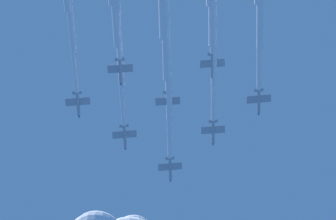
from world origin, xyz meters
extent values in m
cylinder|color=#9EA3AD|center=(-15.85, -14.51, 213.82)|extent=(7.42, 7.04, 1.23)
cone|color=#1959A5|center=(-19.55, -17.95, 213.82)|extent=(1.75, 1.74, 1.17)
cylinder|color=black|center=(-12.38, -11.27, 213.82)|extent=(1.07, 1.08, 0.92)
ellipsoid|color=black|center=(-17.26, -15.90, 214.28)|extent=(1.96, 1.91, 0.77)
cube|color=#9EA3AD|center=(-15.46, -14.14, 213.77)|extent=(7.67, 7.95, 1.21)
cube|color=#1959A5|center=(-12.85, -16.94, 213.35)|extent=(2.16, 2.09, 0.19)
cube|color=#1959A5|center=(-18.06, -11.35, 214.32)|extent=(2.16, 2.09, 0.19)
cube|color=#9EA3AD|center=(-13.09, -11.93, 213.82)|extent=(2.98, 3.08, 0.51)
cube|color=#1959A5|center=(-13.01, -12.02, 214.76)|extent=(1.27, 1.22, 1.90)
cylinder|color=white|center=(-6.86, -6.12, 213.82)|extent=(13.27, 12.51, 1.57)
cylinder|color=white|center=(3.55, 3.98, 213.85)|extent=(13.80, 13.09, 2.35)
cylinder|color=white|center=(14.44, 13.56, 213.80)|extent=(14.34, 13.66, 3.13)
cylinder|color=white|center=(25.35, 23.13, 213.74)|extent=(14.87, 14.23, 3.92)
cylinder|color=#9EA3AD|center=(3.57, -17.54, 215.23)|extent=(7.47, 6.94, 1.20)
cone|color=#1959A5|center=(-0.17, -20.94, 215.23)|extent=(1.73, 1.72, 1.14)
cylinder|color=black|center=(7.09, -14.35, 215.23)|extent=(1.05, 1.07, 0.90)
ellipsoid|color=black|center=(2.13, -18.91, 215.70)|extent=(1.96, 1.89, 0.75)
cube|color=#9EA3AD|center=(3.97, -17.18, 215.18)|extent=(7.63, 8.02, 0.95)
cube|color=#1959A5|center=(6.55, -20.02, 214.88)|extent=(2.18, 2.07, 0.17)
cube|color=#1959A5|center=(1.39, -14.34, 215.62)|extent=(2.18, 2.07, 0.17)
cube|color=#9EA3AD|center=(6.37, -15.00, 215.23)|extent=(2.96, 3.11, 0.41)
cube|color=#1959A5|center=(6.43, -15.07, 216.18)|extent=(1.24, 1.17, 1.90)
cylinder|color=white|center=(12.55, -9.39, 215.23)|extent=(13.08, 12.07, 1.53)
cylinder|color=white|center=(22.83, 0.34, 215.26)|extent=(13.59, 12.64, 2.29)
cylinder|color=white|center=(33.59, 9.54, 215.22)|extent=(14.11, 13.20, 3.06)
cylinder|color=#9EA3AD|center=(-17.16, 5.11, 216.76)|extent=(7.39, 7.03, 1.20)
cone|color=#1959A5|center=(-20.84, 1.65, 216.76)|extent=(1.73, 1.72, 1.14)
cylinder|color=black|center=(-13.69, 8.35, 216.76)|extent=(1.06, 1.07, 0.90)
ellipsoid|color=black|center=(-18.57, 3.72, 217.23)|extent=(1.95, 1.90, 0.75)
cube|color=#9EA3AD|center=(-16.77, 5.48, 216.71)|extent=(7.69, 7.96, 0.98)
cube|color=#1959A5|center=(-14.14, 2.68, 216.40)|extent=(2.16, 2.09, 0.17)
cube|color=#1959A5|center=(-19.38, 8.27, 217.17)|extent=(2.16, 2.09, 0.17)
cube|color=#9EA3AD|center=(-14.40, 7.69, 216.76)|extent=(2.99, 3.08, 0.42)
cube|color=#1959A5|center=(-14.33, 7.62, 217.71)|extent=(1.23, 1.18, 1.90)
cylinder|color=white|center=(-8.52, 13.20, 216.76)|extent=(12.43, 11.79, 1.53)
cylinder|color=white|center=(1.17, 22.69, 216.79)|extent=(12.96, 12.35, 2.30)
cylinder|color=white|center=(11.35, 31.67, 216.75)|extent=(13.48, 12.91, 3.07)
cylinder|color=#9EA3AD|center=(2.26, 2.07, 214.29)|extent=(7.39, 7.02, 1.20)
cone|color=#1959A5|center=(-1.42, -1.38, 214.29)|extent=(1.73, 1.72, 1.14)
cylinder|color=black|center=(5.74, 5.32, 214.29)|extent=(1.05, 1.07, 0.90)
ellipsoid|color=black|center=(0.85, 0.69, 214.75)|extent=(1.95, 1.90, 0.75)
cube|color=#9EA3AD|center=(2.66, 2.44, 214.24)|extent=(7.69, 7.96, 0.94)
cube|color=#1959A5|center=(5.28, -0.36, 213.94)|extent=(2.16, 2.09, 0.17)
cube|color=#1959A5|center=(0.04, 5.24, 214.67)|extent=(2.16, 2.09, 0.17)
cube|color=#9EA3AD|center=(5.03, 4.65, 214.29)|extent=(2.99, 3.09, 0.40)
cube|color=#1959A5|center=(5.09, 4.59, 215.23)|extent=(1.23, 1.17, 1.90)
cylinder|color=white|center=(10.90, 10.14, 214.29)|extent=(12.42, 11.75, 1.53)
cylinder|color=white|center=(20.59, 19.61, 214.32)|extent=(12.94, 12.31, 2.29)
cylinder|color=#9EA3AD|center=(22.99, -20.58, 216.46)|extent=(7.49, 6.92, 1.20)
cone|color=#1959A5|center=(19.24, -23.96, 216.46)|extent=(1.73, 1.72, 1.14)
cylinder|color=black|center=(26.52, -17.39, 216.46)|extent=(1.05, 1.07, 0.90)
ellipsoid|color=black|center=(21.55, -21.94, 216.93)|extent=(1.96, 1.88, 0.75)
cube|color=#9EA3AD|center=(23.39, -20.21, 216.41)|extent=(7.61, 8.03, 0.96)
cube|color=#1959A5|center=(25.96, -23.06, 216.11)|extent=(2.18, 2.07, 0.17)
cube|color=#1959A5|center=(20.83, -17.37, 216.86)|extent=(2.18, 2.07, 0.17)
cube|color=#9EA3AD|center=(25.80, -18.04, 216.46)|extent=(2.96, 3.11, 0.41)
cube|color=#1959A5|center=(25.86, -18.11, 217.41)|extent=(1.24, 1.16, 1.90)
cylinder|color=white|center=(31.98, -12.47, 216.46)|extent=(13.07, 12.00, 1.53)
cylinder|color=white|center=(42.25, -2.80, 216.49)|extent=(13.58, 12.57, 2.30)
cylinder|color=#9EA3AD|center=(-18.46, 24.72, 213.61)|extent=(7.51, 6.92, 1.22)
cone|color=#1959A5|center=(-22.22, 21.35, 213.61)|extent=(1.74, 1.73, 1.16)
cylinder|color=black|center=(-14.93, 27.90, 213.61)|extent=(1.06, 1.08, 0.92)
ellipsoid|color=black|center=(-19.90, 23.36, 214.07)|extent=(1.97, 1.89, 0.76)
cube|color=#9EA3AD|center=(-18.06, 25.09, 213.56)|extent=(7.59, 8.02, 1.13)
cube|color=#1959A5|center=(-15.50, 22.24, 213.17)|extent=(2.18, 2.06, 0.18)
cube|color=#1959A5|center=(-20.61, 27.93, 214.08)|extent=(2.18, 2.06, 0.18)
cube|color=#9EA3AD|center=(-15.65, 27.25, 213.61)|extent=(2.95, 3.11, 0.48)
cube|color=#1959A5|center=(-15.57, 27.16, 214.55)|extent=(1.27, 1.19, 1.90)
cylinder|color=white|center=(-9.24, 33.00, 213.61)|extent=(13.61, 12.45, 1.55)
cylinder|color=white|center=(1.50, 43.04, 213.64)|extent=(14.13, 13.03, 2.33)
cylinder|color=#9EA3AD|center=(21.69, -0.96, 214.00)|extent=(7.41, 7.04, 1.22)
cone|color=#1959A5|center=(18.00, -4.41, 214.00)|extent=(1.74, 1.73, 1.16)
cylinder|color=black|center=(25.16, 2.28, 214.00)|extent=(1.06, 1.08, 0.91)
ellipsoid|color=black|center=(20.28, -2.35, 214.46)|extent=(1.96, 1.91, 0.76)
cube|color=#9EA3AD|center=(22.08, -0.59, 213.95)|extent=(7.68, 7.95, 1.11)
cube|color=#1959A5|center=(24.70, -3.39, 213.57)|extent=(2.16, 2.09, 0.18)
cube|color=#1959A5|center=(19.47, 2.20, 214.46)|extent=(2.16, 2.09, 0.18)
cube|color=#9EA3AD|center=(24.45, 1.62, 214.00)|extent=(2.98, 3.08, 0.47)
cube|color=#1959A5|center=(24.52, 1.54, 214.94)|extent=(1.25, 1.20, 1.90)
cylinder|color=white|center=(31.05, 7.79, 214.00)|extent=(14.11, 13.33, 1.55)
cylinder|color=#9EA3AD|center=(0.96, 21.69, 216.34)|extent=(7.45, 7.00, 1.23)
cone|color=#1959A5|center=(-2.75, 18.27, 216.34)|extent=(1.75, 1.74, 1.17)
cylinder|color=black|center=(4.45, 24.91, 216.34)|extent=(1.06, 1.08, 0.92)
ellipsoid|color=black|center=(-0.46, 20.30, 216.80)|extent=(1.97, 1.90, 0.77)
cube|color=#9EA3AD|center=(1.35, 22.06, 216.29)|extent=(7.65, 7.97, 1.17)
cube|color=#1959A5|center=(3.95, 19.24, 215.89)|extent=(2.17, 2.08, 0.19)
cube|color=#1959A5|center=(-1.23, 24.86, 216.83)|extent=(2.17, 2.08, 0.19)
cube|color=#9EA3AD|center=(3.74, 24.25, 216.34)|extent=(2.97, 3.09, 0.49)
cube|color=#1959A5|center=(3.82, 24.16, 217.28)|extent=(1.27, 1.21, 1.90)
cylinder|color=white|center=(9.82, 29.85, 216.34)|extent=(12.90, 12.06, 1.56)
camera|label=1|loc=(71.52, 70.07, -23.22)|focal=81.22mm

